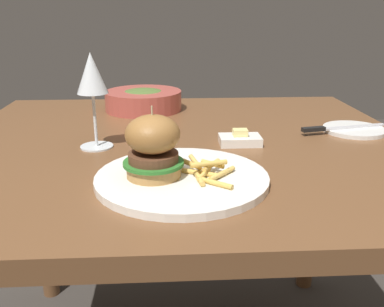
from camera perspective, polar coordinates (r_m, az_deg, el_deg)
The scene contains 9 objects.
dining_table at distance 1.05m, azimuth -1.23°, elevation -2.87°, with size 1.10×1.00×0.74m.
main_plate at distance 0.77m, azimuth -1.35°, elevation -3.34°, with size 0.31×0.31×0.01m, color white.
burger_sandwich at distance 0.75m, azimuth -5.22°, elevation 0.97°, with size 0.11×0.11×0.13m.
fries_pile at distance 0.76m, azimuth 1.81°, elevation -2.18°, with size 0.11×0.14×0.03m.
wine_glass at distance 0.95m, azimuth -13.23°, elevation 9.84°, with size 0.07×0.07×0.21m.
bread_plate at distance 1.17m, azimuth 20.80°, elevation 2.99°, with size 0.15×0.15×0.01m, color white.
table_knife at distance 1.13m, azimuth 18.72°, elevation 3.26°, with size 0.23×0.06×0.01m.
butter_dish at distance 0.99m, azimuth 6.41°, elevation 1.89°, with size 0.09×0.06×0.04m.
soup_bowl at distance 1.33m, azimuth -6.49°, elevation 7.15°, with size 0.23×0.23×0.07m.
Camera 1 is at (-0.03, -0.97, 1.04)m, focal length 40.00 mm.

